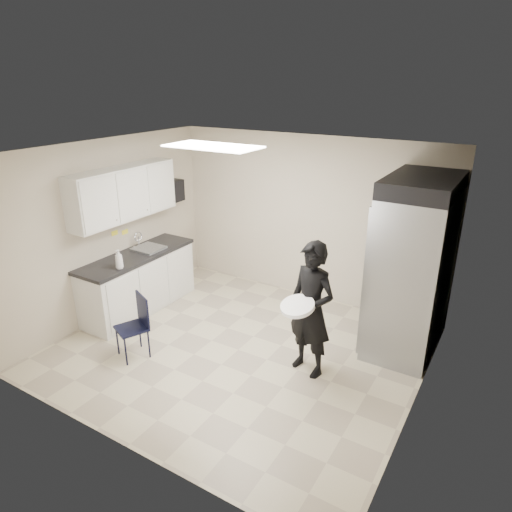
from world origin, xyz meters
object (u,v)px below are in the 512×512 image
Objects in this scene: commercial_fridge at (412,273)px; folding_chair at (132,328)px; lower_counter at (139,283)px; man_tuxedo at (311,310)px.

commercial_fridge is 2.60× the size of folding_chair.
lower_counter reaches higher than folding_chair.
commercial_fridge reaches higher than folding_chair.
folding_chair is (-2.92, -2.09, -0.65)m from commercial_fridge.
man_tuxedo is at bearing -2.32° from lower_counter.
man_tuxedo reaches higher than lower_counter.
folding_chair is (0.86, -1.01, -0.03)m from lower_counter.
man_tuxedo reaches higher than folding_chair.
folding_chair is 0.48× the size of man_tuxedo.
commercial_fridge is 1.25× the size of man_tuxedo.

